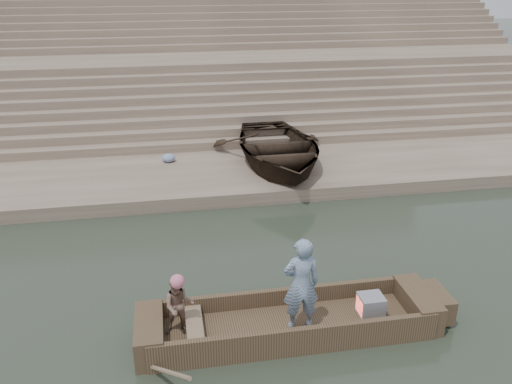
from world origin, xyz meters
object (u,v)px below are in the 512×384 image
object	(u,v)px
rowing_man	(179,306)
television	(370,305)
standing_man	(301,284)
main_rowboat	(289,328)
beached_rowboat	(278,148)

from	to	relation	value
rowing_man	television	xyz separation A→B (m)	(3.58, -0.10, -0.36)
standing_man	main_rowboat	bearing A→B (deg)	-39.18
main_rowboat	rowing_man	size ratio (longest dim) A/B	4.43
standing_man	rowing_man	xyz separation A→B (m)	(-2.16, 0.24, -0.35)
television	main_rowboat	bearing A→B (deg)	180.00
beached_rowboat	rowing_man	bearing A→B (deg)	-114.31
standing_man	television	world-z (taller)	standing_man
main_rowboat	standing_man	distance (m)	1.05
main_rowboat	television	world-z (taller)	television
standing_man	television	distance (m)	1.59
standing_man	beached_rowboat	distance (m)	8.17
main_rowboat	rowing_man	xyz separation A→B (m)	(-2.00, 0.10, 0.67)
standing_man	beached_rowboat	world-z (taller)	standing_man
main_rowboat	beached_rowboat	distance (m)	8.11
rowing_man	television	bearing A→B (deg)	-1.95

